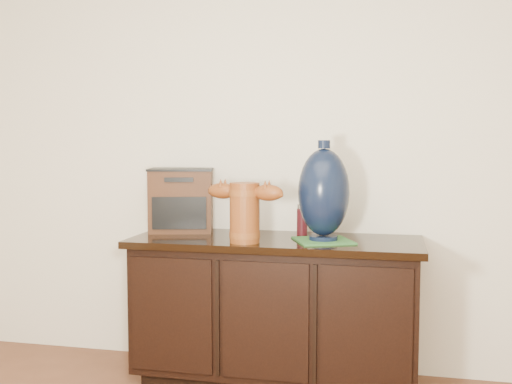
% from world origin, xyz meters
% --- Properties ---
extents(sideboard, '(1.46, 0.56, 0.75)m').
position_xyz_m(sideboard, '(0.00, 2.23, 0.39)').
color(sideboard, black).
rests_on(sideboard, ground).
extents(terracotta_vessel, '(0.41, 0.18, 0.29)m').
position_xyz_m(terracotta_vessel, '(-0.12, 2.07, 0.92)').
color(terracotta_vessel, brown).
rests_on(terracotta_vessel, sideboard).
extents(tv_radio, '(0.40, 0.35, 0.34)m').
position_xyz_m(tv_radio, '(-0.55, 2.37, 0.93)').
color(tv_radio, '#3D1F0F').
rests_on(tv_radio, sideboard).
extents(green_mat, '(0.34, 0.34, 0.01)m').
position_xyz_m(green_mat, '(0.25, 2.19, 0.76)').
color(green_mat, '#2F662D').
rests_on(green_mat, sideboard).
extents(lamp_base, '(0.33, 0.33, 0.49)m').
position_xyz_m(lamp_base, '(0.25, 2.19, 0.99)').
color(lamp_base, black).
rests_on(lamp_base, green_mat).
extents(spray_can, '(0.06, 0.06, 0.16)m').
position_xyz_m(spray_can, '(0.11, 2.37, 0.83)').
color(spray_can, maroon).
rests_on(spray_can, sideboard).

